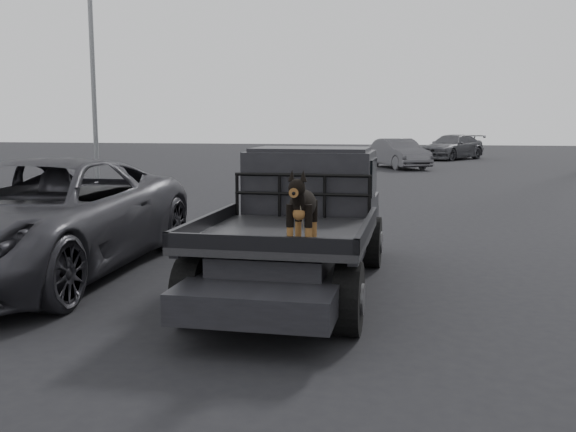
% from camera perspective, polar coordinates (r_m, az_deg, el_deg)
% --- Properties ---
extents(ground, '(120.00, 120.00, 0.00)m').
position_cam_1_polar(ground, '(7.34, -7.08, -8.74)').
color(ground, black).
rests_on(ground, ground).
extents(flatbed_ute, '(2.00, 5.40, 0.92)m').
position_cam_1_polar(flatbed_ute, '(8.30, 0.98, -3.42)').
color(flatbed_ute, black).
rests_on(flatbed_ute, ground).
extents(ute_cab, '(1.72, 1.30, 0.88)m').
position_cam_1_polar(ute_cab, '(9.10, 2.10, 3.33)').
color(ute_cab, black).
rests_on(ute_cab, flatbed_ute).
extents(headache_rack, '(1.80, 0.08, 0.55)m').
position_cam_1_polar(headache_rack, '(8.38, 1.24, 1.78)').
color(headache_rack, black).
rests_on(headache_rack, flatbed_ute).
extents(dog, '(0.32, 0.60, 0.74)m').
position_cam_1_polar(dog, '(6.30, 1.30, 0.51)').
color(dog, black).
rests_on(dog, flatbed_ute).
extents(parked_suv, '(2.98, 6.02, 1.64)m').
position_cam_1_polar(parked_suv, '(9.67, -21.31, -0.16)').
color(parked_suv, '#323238').
rests_on(parked_suv, ground).
extents(distant_car_a, '(3.29, 4.51, 1.42)m').
position_cam_1_polar(distant_car_a, '(31.45, 9.80, 5.50)').
color(distant_car_a, '#4B4A4F').
rests_on(distant_car_a, ground).
extents(distant_car_b, '(4.47, 5.40, 1.48)m').
position_cam_1_polar(distant_car_b, '(39.87, 14.37, 5.96)').
color(distant_car_b, '#45454A').
rests_on(distant_car_b, ground).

